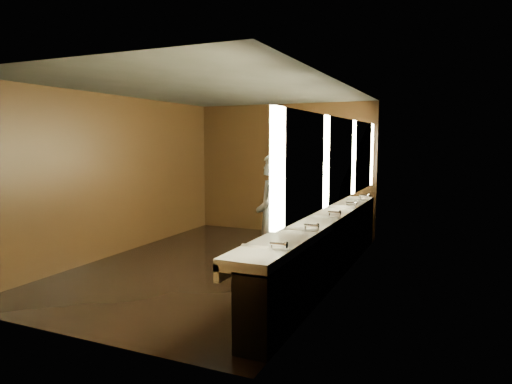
# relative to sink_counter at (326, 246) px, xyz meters

# --- Properties ---
(floor) EXTENTS (6.00, 6.00, 0.00)m
(floor) POSITION_rel_sink_counter_xyz_m (-1.79, 0.00, -0.50)
(floor) COLOR black
(floor) RESTS_ON ground
(ceiling) EXTENTS (4.00, 6.00, 0.02)m
(ceiling) POSITION_rel_sink_counter_xyz_m (-1.79, 0.00, 2.30)
(ceiling) COLOR #2D2D2B
(ceiling) RESTS_ON wall_back
(wall_back) EXTENTS (4.00, 0.02, 2.80)m
(wall_back) POSITION_rel_sink_counter_xyz_m (-1.79, 3.00, 0.90)
(wall_back) COLOR black
(wall_back) RESTS_ON floor
(wall_front) EXTENTS (4.00, 0.02, 2.80)m
(wall_front) POSITION_rel_sink_counter_xyz_m (-1.79, -3.00, 0.90)
(wall_front) COLOR black
(wall_front) RESTS_ON floor
(wall_left) EXTENTS (0.02, 6.00, 2.80)m
(wall_left) POSITION_rel_sink_counter_xyz_m (-3.79, 0.00, 0.90)
(wall_left) COLOR black
(wall_left) RESTS_ON floor
(wall_right) EXTENTS (0.02, 6.00, 2.80)m
(wall_right) POSITION_rel_sink_counter_xyz_m (0.21, 0.00, 0.90)
(wall_right) COLOR black
(wall_right) RESTS_ON floor
(sink_counter) EXTENTS (0.55, 5.40, 1.01)m
(sink_counter) POSITION_rel_sink_counter_xyz_m (0.00, 0.00, 0.00)
(sink_counter) COLOR black
(sink_counter) RESTS_ON floor
(mirror_band) EXTENTS (0.06, 5.03, 1.15)m
(mirror_band) POSITION_rel_sink_counter_xyz_m (0.19, -0.00, 1.25)
(mirror_band) COLOR #FFF7B8
(mirror_band) RESTS_ON wall_right
(person) EXTENTS (0.60, 0.76, 1.82)m
(person) POSITION_rel_sink_counter_xyz_m (-0.72, -0.34, 0.42)
(person) COLOR #8BB3CF
(person) RESTS_ON floor
(trash_bin) EXTENTS (0.34, 0.34, 0.51)m
(trash_bin) POSITION_rel_sink_counter_xyz_m (-0.22, -0.44, -0.24)
(trash_bin) COLOR black
(trash_bin) RESTS_ON floor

